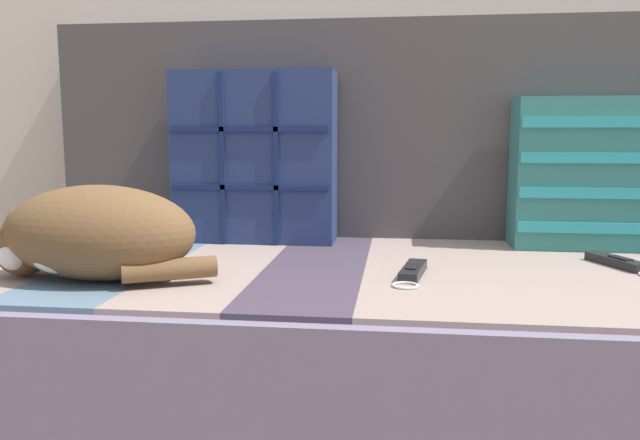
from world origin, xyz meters
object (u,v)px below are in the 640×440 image
throw_pillow_striped (595,174)px  game_remote_near (412,272)px  game_remote_far (619,263)px  sleeping_cat (91,235)px  couch (365,360)px  throw_pillow_quilted (255,157)px

throw_pillow_striped → game_remote_near: (-0.43, -0.36, -0.17)m
game_remote_far → sleeping_cat: bearing=-166.7°
couch → game_remote_near: size_ratio=8.66×
game_remote_far → couch: bearing=-178.2°
couch → game_remote_far: (0.52, 0.02, 0.23)m
couch → game_remote_far: bearing=1.8°
couch → game_remote_far: 0.57m
throw_pillow_striped → sleeping_cat: throw_pillow_striped is taller
game_remote_near → game_remote_far: size_ratio=1.02×
game_remote_far → game_remote_near: bearing=-162.0°
throw_pillow_quilted → game_remote_far: bearing=-15.0°
throw_pillow_quilted → game_remote_near: 0.57m
throw_pillow_striped → game_remote_near: bearing=-140.5°
couch → game_remote_far: game_remote_far is taller
sleeping_cat → game_remote_far: (1.02, 0.24, -0.08)m
sleeping_cat → throw_pillow_quilted: bearing=65.7°
couch → sleeping_cat: sleeping_cat is taller
sleeping_cat → game_remote_far: bearing=13.3°
throw_pillow_striped → game_remote_far: size_ratio=1.91×
throw_pillow_striped → game_remote_far: (-0.01, -0.22, -0.17)m
throw_pillow_quilted → throw_pillow_striped: 0.82m
throw_pillow_striped → sleeping_cat: (-1.03, -0.46, -0.09)m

